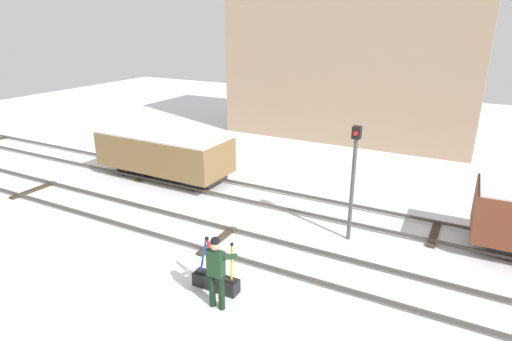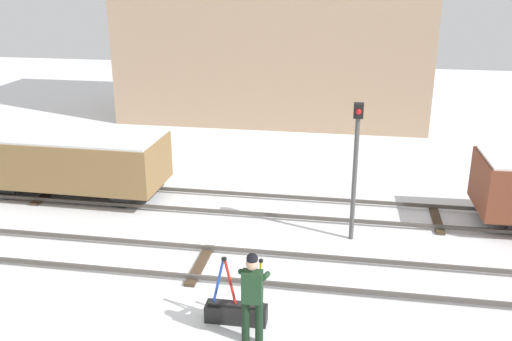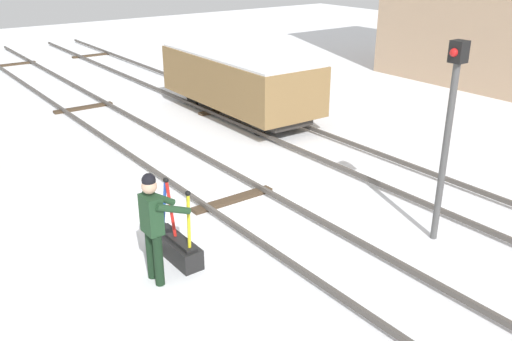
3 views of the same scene
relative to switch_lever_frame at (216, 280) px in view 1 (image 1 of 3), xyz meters
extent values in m
plane|color=white|center=(-1.30, 2.06, -0.25)|extent=(60.00, 60.00, 0.00)
cube|color=#4C4742|center=(-1.30, 1.34, -0.12)|extent=(44.00, 0.07, 0.10)
cube|color=#4C4742|center=(-1.30, 2.78, -0.12)|extent=(44.00, 0.07, 0.10)
cube|color=#423323|center=(-10.10, 2.06, -0.21)|extent=(0.24, 1.94, 0.08)
cube|color=#423323|center=(-1.30, 2.06, -0.21)|extent=(0.24, 1.94, 0.08)
cube|color=#4C4742|center=(-1.30, 5.02, -0.12)|extent=(44.00, 0.07, 0.10)
cube|color=#4C4742|center=(-1.30, 6.46, -0.12)|extent=(44.00, 0.07, 0.10)
cube|color=#423323|center=(-7.17, 5.74, -0.21)|extent=(0.24, 1.94, 0.08)
cube|color=#423323|center=(4.56, 5.74, -0.21)|extent=(0.24, 1.94, 0.08)
cube|color=black|center=(0.00, 0.00, -0.07)|extent=(1.24, 0.37, 0.36)
cube|color=black|center=(0.00, 0.00, 0.14)|extent=(1.12, 0.21, 0.06)
cylinder|color=#1E47B7|center=(-0.35, 0.00, 0.63)|extent=(0.28, 0.06, 1.04)
sphere|color=black|center=(-0.24, 0.00, 1.14)|extent=(0.09, 0.09, 0.09)
cylinder|color=red|center=(-0.11, 0.00, 0.63)|extent=(0.27, 0.06, 1.04)
sphere|color=black|center=(-0.21, 0.00, 1.14)|extent=(0.09, 0.09, 0.09)
cylinder|color=yellow|center=(0.48, 0.01, 0.64)|extent=(0.09, 0.06, 1.05)
sphere|color=black|center=(0.50, 0.01, 1.16)|extent=(0.09, 0.09, 0.09)
cylinder|color=black|center=(0.31, -0.62, 0.20)|extent=(0.15, 0.15, 0.89)
cylinder|color=black|center=(0.57, -0.61, 0.20)|extent=(0.15, 0.15, 0.89)
cube|color=#1E3D23|center=(0.44, -0.61, 0.95)|extent=(0.38, 0.24, 0.63)
sphere|color=tan|center=(0.44, -0.61, 1.43)|extent=(0.24, 0.24, 0.24)
sphere|color=black|center=(0.44, -0.61, 1.53)|extent=(0.22, 0.22, 0.22)
cylinder|color=#1E3D23|center=(0.23, -0.37, 1.09)|extent=(0.12, 0.56, 0.41)
cylinder|color=#1E3D23|center=(0.65, -0.34, 1.04)|extent=(0.12, 0.59, 0.33)
cylinder|color=#4C4C4C|center=(2.21, 4.17, 1.38)|extent=(0.12, 0.12, 3.26)
cube|color=black|center=(2.21, 4.17, 3.19)|extent=(0.24, 0.24, 0.36)
sphere|color=red|center=(2.21, 4.04, 3.19)|extent=(0.14, 0.14, 0.14)
cube|color=tan|center=(-1.63, 17.14, 4.57)|extent=(13.73, 5.86, 9.62)
cube|color=#2D2B28|center=(-6.37, 5.74, 0.15)|extent=(5.52, 1.44, 0.20)
cube|color=olive|center=(-6.37, 5.74, 0.96)|extent=(5.83, 2.35, 1.42)
cube|color=silver|center=(-6.37, 5.74, 1.70)|extent=(5.71, 2.26, 0.06)
cylinder|color=black|center=(-8.26, 5.15, 0.10)|extent=(0.70, 0.11, 0.70)
cylinder|color=black|center=(-8.24, 6.39, 0.10)|extent=(0.70, 0.11, 0.70)
cylinder|color=black|center=(-4.50, 5.09, 0.10)|extent=(0.70, 0.11, 0.70)
cylinder|color=black|center=(-4.48, 6.33, 0.10)|extent=(0.70, 0.11, 0.70)
cylinder|color=black|center=(6.61, 5.09, 0.10)|extent=(0.70, 0.12, 0.70)
cylinder|color=black|center=(6.57, 6.27, 0.10)|extent=(0.70, 0.12, 0.70)
camera|label=1|loc=(5.29, -7.69, 6.25)|focal=29.89mm
camera|label=2|loc=(2.07, -9.69, 6.48)|focal=40.40mm
camera|label=3|loc=(7.55, -3.84, 4.82)|focal=38.93mm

